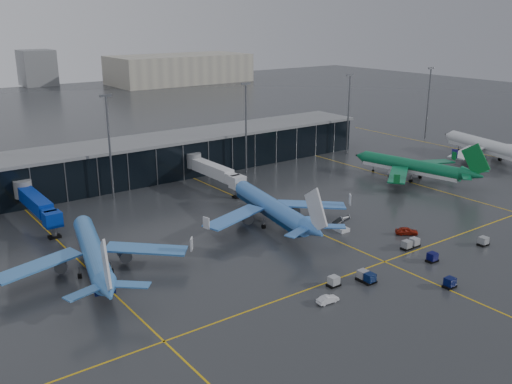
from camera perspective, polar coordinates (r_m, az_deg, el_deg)
ground at (r=110.87m, az=3.44°, el=-5.66°), size 600.00×600.00×0.00m
terminal_pier at (r=159.37m, az=-10.89°, el=3.29°), size 142.00×17.00×10.70m
jet_bridges at (r=130.87m, az=-21.07°, el=-1.06°), size 94.00×27.50×7.20m
flood_masts at (r=149.31m, az=-7.32°, el=5.82°), size 203.00×0.50×25.50m
distant_hangars at (r=368.58m, az=-18.18°, el=11.13°), size 260.00×71.00×22.00m
taxi_lines at (r=124.40m, az=3.88°, el=-3.05°), size 220.00×120.00×0.02m
airliner_arkefly at (r=102.94m, az=-16.12°, el=-4.59°), size 42.62×46.13×12.03m
airliner_klm_near at (r=121.49m, az=1.51°, el=-0.45°), size 41.84×45.76×12.31m
airliner_aer_lingus at (r=160.67m, az=15.23°, el=3.31°), size 41.12×44.87×11.99m
airliner_ba at (r=189.88m, az=22.34°, el=4.95°), size 47.66×51.64×13.50m
baggage_carts at (r=106.59m, az=15.00°, el=-6.79°), size 38.08×16.33×1.70m
mobile_airstair at (r=120.59m, az=8.50°, el=-3.49°), size 2.40×3.33×3.45m
service_van_red at (r=121.22m, az=14.84°, el=-3.78°), size 4.70×4.29×1.55m
service_van_white at (r=91.46m, az=7.18°, el=-10.60°), size 3.83×1.54×1.24m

